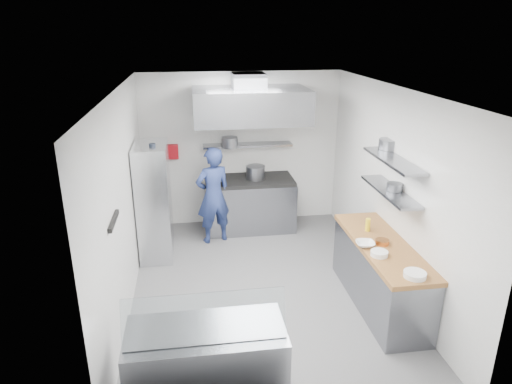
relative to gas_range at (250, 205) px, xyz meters
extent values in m
plane|color=#4B4B4D|center=(-0.10, -2.10, -0.45)|extent=(5.00, 5.00, 0.00)
plane|color=silver|center=(-0.10, -2.10, 2.35)|extent=(5.00, 5.00, 0.00)
cube|color=white|center=(-0.10, 0.40, 0.95)|extent=(3.60, 2.80, 0.02)
cube|color=white|center=(-0.10, -4.60, 0.95)|extent=(3.60, 2.80, 0.02)
cube|color=white|center=(-1.90, -2.10, 0.95)|extent=(2.80, 5.00, 0.02)
cube|color=white|center=(1.70, -2.10, 0.95)|extent=(2.80, 5.00, 0.02)
cube|color=gray|center=(0.00, 0.00, 0.00)|extent=(1.60, 0.80, 0.90)
cube|color=black|center=(0.00, 0.00, 0.48)|extent=(1.57, 0.78, 0.06)
cylinder|color=slate|center=(-0.58, 0.01, 0.61)|extent=(0.25, 0.25, 0.20)
cylinder|color=slate|center=(0.11, -0.02, 0.63)|extent=(0.34, 0.34, 0.24)
cube|color=gray|center=(0.00, 0.24, 1.07)|extent=(1.60, 0.30, 0.04)
cylinder|color=slate|center=(-0.34, 0.05, 1.18)|extent=(0.28, 0.28, 0.18)
cube|color=gray|center=(0.00, -0.18, 1.85)|extent=(1.90, 1.15, 0.55)
cube|color=slate|center=(0.00, 0.05, 2.23)|extent=(0.55, 0.55, 0.24)
cube|color=#B10E18|center=(-1.35, 0.34, 0.97)|extent=(0.22, 0.10, 0.26)
imported|color=navy|center=(-0.68, -0.45, 0.39)|extent=(0.71, 0.58, 1.68)
cube|color=silver|center=(-1.63, -0.81, 0.48)|extent=(0.50, 0.90, 1.85)
cube|color=white|center=(-1.63, -1.06, 0.35)|extent=(0.14, 0.18, 0.16)
cube|color=yellow|center=(-1.63, -0.69, 0.85)|extent=(0.16, 0.20, 0.18)
cylinder|color=black|center=(-1.58, -0.93, 1.35)|extent=(0.10, 0.10, 0.18)
cube|color=black|center=(-1.88, -3.00, 1.10)|extent=(0.04, 0.55, 0.05)
cube|color=gray|center=(1.38, -2.70, -0.03)|extent=(0.62, 2.00, 0.84)
cube|color=olive|center=(1.38, -2.70, 0.42)|extent=(0.65, 2.04, 0.06)
cylinder|color=white|center=(1.39, -3.55, 0.48)|extent=(0.25, 0.25, 0.06)
cylinder|color=white|center=(1.20, -3.01, 0.48)|extent=(0.21, 0.21, 0.06)
cylinder|color=orange|center=(1.36, -2.72, 0.48)|extent=(0.17, 0.17, 0.06)
cylinder|color=yellow|center=(1.32, -2.30, 0.54)|extent=(0.07, 0.07, 0.18)
imported|color=white|center=(1.12, -2.74, 0.48)|extent=(0.27, 0.27, 0.06)
cube|color=gray|center=(1.54, -2.40, 1.05)|extent=(0.30, 1.30, 0.04)
cube|color=gray|center=(1.54, -2.40, 1.47)|extent=(0.30, 1.30, 0.04)
cylinder|color=slate|center=(1.58, -2.44, 1.12)|extent=(0.20, 0.20, 0.10)
cylinder|color=slate|center=(1.68, -1.93, 1.56)|extent=(0.28, 0.28, 0.14)
cube|color=gray|center=(-0.96, -4.10, -0.03)|extent=(1.50, 0.70, 0.85)
cube|color=silver|center=(-0.96, -4.22, 0.62)|extent=(1.47, 0.19, 0.42)
camera|label=1|loc=(-1.00, -7.70, 3.07)|focal=32.00mm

